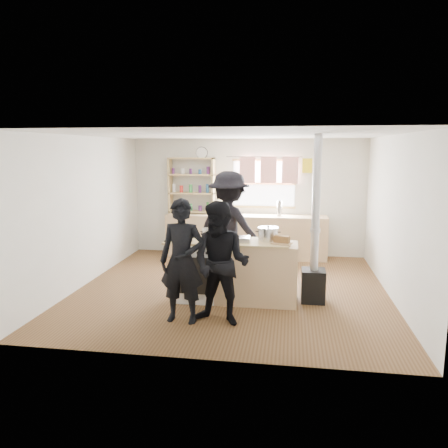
{
  "coord_description": "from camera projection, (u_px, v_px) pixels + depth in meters",
  "views": [
    {
      "loc": [
        0.93,
        -6.88,
        2.28
      ],
      "look_at": [
        -0.12,
        -0.1,
        1.1
      ],
      "focal_mm": 35.0,
      "sensor_mm": 36.0,
      "label": 1
    }
  ],
  "objects": [
    {
      "name": "stockpot_stove",
      "position": [
        209.0,
        233.0,
        6.71
      ],
      "size": [
        0.21,
        0.21,
        0.17
      ],
      "color": "silver",
      "rests_on": "cooking_island"
    },
    {
      "name": "person_near_left",
      "position": [
        182.0,
        261.0,
        5.73
      ],
      "size": [
        0.63,
        0.43,
        1.65
      ],
      "primitive_type": "imported",
      "rotation": [
        0.0,
        0.0,
        -0.07
      ],
      "color": "black",
      "rests_on": "ground"
    },
    {
      "name": "ground",
      "position": [
        232.0,
        289.0,
        7.23
      ],
      "size": [
        5.0,
        5.0,
        0.01
      ],
      "primitive_type": "cube",
      "color": "brown",
      "rests_on": "ground"
    },
    {
      "name": "cooking_island",
      "position": [
        236.0,
        271.0,
        6.59
      ],
      "size": [
        1.97,
        0.64,
        0.93
      ],
      "color": "white",
      "rests_on": "ground"
    },
    {
      "name": "thermos",
      "position": [
        279.0,
        209.0,
        9.11
      ],
      "size": [
        0.1,
        0.1,
        0.31
      ],
      "primitive_type": "cylinder",
      "color": "silver",
      "rests_on": "back_counter"
    },
    {
      "name": "back_counter",
      "position": [
        246.0,
        236.0,
        9.32
      ],
      "size": [
        3.4,
        0.55,
        0.9
      ],
      "primitive_type": "cube",
      "color": "tan",
      "rests_on": "ground"
    },
    {
      "name": "flue_heater",
      "position": [
        314.0,
        260.0,
        6.51
      ],
      "size": [
        0.35,
        0.35,
        2.5
      ],
      "color": "black",
      "rests_on": "ground"
    },
    {
      "name": "skillet_greens",
      "position": [
        184.0,
        239.0,
        6.48
      ],
      "size": [
        0.36,
        0.36,
        0.05
      ],
      "color": "black",
      "rests_on": "cooking_island"
    },
    {
      "name": "roast_tray",
      "position": [
        239.0,
        239.0,
        6.47
      ],
      "size": [
        0.36,
        0.29,
        0.07
      ],
      "color": "silver",
      "rests_on": "cooking_island"
    },
    {
      "name": "stockpot_counter",
      "position": [
        268.0,
        234.0,
        6.51
      ],
      "size": [
        0.3,
        0.3,
        0.22
      ],
      "color": "silver",
      "rests_on": "cooking_island"
    },
    {
      "name": "person_near_right",
      "position": [
        221.0,
        264.0,
        5.66
      ],
      "size": [
        0.91,
        0.77,
        1.63
      ],
      "primitive_type": "imported",
      "rotation": [
        0.0,
        0.0,
        -0.22
      ],
      "color": "black",
      "rests_on": "ground"
    },
    {
      "name": "shelving_unit",
      "position": [
        192.0,
        185.0,
        9.43
      ],
      "size": [
        1.0,
        0.28,
        1.2
      ],
      "color": "tan",
      "rests_on": "back_counter"
    },
    {
      "name": "bread_board",
      "position": [
        282.0,
        240.0,
        6.29
      ],
      "size": [
        0.32,
        0.27,
        0.12
      ],
      "color": "tan",
      "rests_on": "cooking_island"
    },
    {
      "name": "person_far",
      "position": [
        229.0,
        227.0,
        7.46
      ],
      "size": [
        1.42,
        1.14,
        1.92
      ],
      "primitive_type": "imported",
      "rotation": [
        0.0,
        0.0,
        2.73
      ],
      "color": "black",
      "rests_on": "ground"
    }
  ]
}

